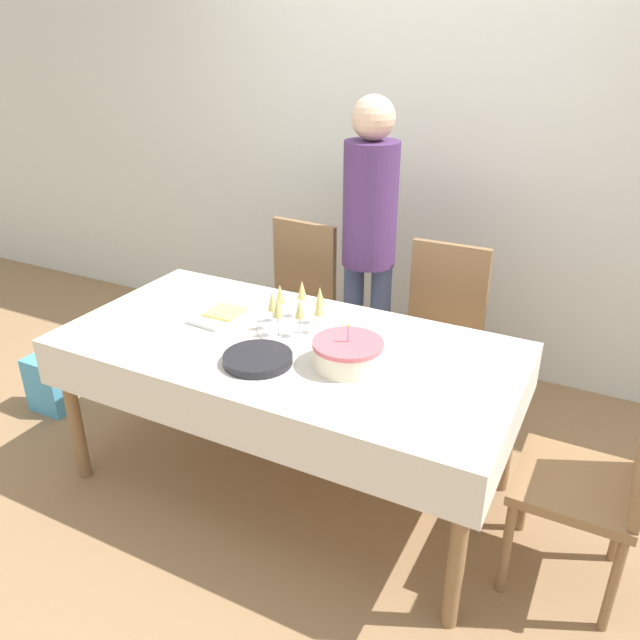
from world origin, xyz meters
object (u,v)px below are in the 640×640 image
(dining_chair_right_end, at_px, (606,471))
(person_standing, at_px, (370,228))
(dining_chair_far_right, at_px, (439,331))
(plate_stack_main, at_px, (258,359))
(dining_chair_far_left, at_px, (294,301))
(birthday_cake, at_px, (348,354))
(gift_bag, at_px, (49,385))
(champagne_tray, at_px, (296,311))

(dining_chair_right_end, relative_size, person_standing, 0.58)
(dining_chair_far_right, distance_m, plate_stack_main, 1.12)
(plate_stack_main, xyz_separation_m, person_standing, (0.00, 1.08, 0.24))
(dining_chair_far_left, bearing_deg, person_standing, 10.27)
(dining_chair_far_left, relative_size, birthday_cake, 3.47)
(dining_chair_far_left, relative_size, person_standing, 0.58)
(plate_stack_main, bearing_deg, dining_chair_far_right, 66.67)
(birthday_cake, distance_m, person_standing, 1.02)
(birthday_cake, xyz_separation_m, person_standing, (-0.32, 0.94, 0.21))
(dining_chair_right_end, height_order, person_standing, person_standing)
(birthday_cake, height_order, plate_stack_main, birthday_cake)
(dining_chair_far_left, xyz_separation_m, gift_bag, (-1.05, -0.88, -0.37))
(plate_stack_main, bearing_deg, dining_chair_right_end, 9.11)
(person_standing, bearing_deg, dining_chair_far_right, -9.78)
(dining_chair_right_end, relative_size, plate_stack_main, 3.49)
(dining_chair_right_end, distance_m, person_standing, 1.63)
(birthday_cake, relative_size, person_standing, 0.17)
(dining_chair_far_left, distance_m, gift_bag, 1.42)
(person_standing, bearing_deg, plate_stack_main, -90.15)
(dining_chair_right_end, height_order, birthday_cake, dining_chair_right_end)
(dining_chair_far_left, distance_m, birthday_cake, 1.17)
(birthday_cake, distance_m, champagne_tray, 0.39)
(birthday_cake, bearing_deg, champagne_tray, 150.29)
(dining_chair_far_right, relative_size, dining_chair_right_end, 1.00)
(birthday_cake, height_order, champagne_tray, champagne_tray)
(dining_chair_far_left, height_order, dining_chair_right_end, same)
(champagne_tray, bearing_deg, plate_stack_main, -87.27)
(dining_chair_right_end, distance_m, champagne_tray, 1.34)
(dining_chair_right_end, distance_m, gift_bag, 2.78)
(plate_stack_main, height_order, gift_bag, plate_stack_main)
(dining_chair_far_right, height_order, plate_stack_main, dining_chair_far_right)
(dining_chair_right_end, bearing_deg, dining_chair_far_left, 154.76)
(dining_chair_far_left, distance_m, dining_chair_right_end, 1.88)
(dining_chair_right_end, bearing_deg, champagne_tray, 174.44)
(dining_chair_far_right, height_order, champagne_tray, dining_chair_far_right)
(birthday_cake, bearing_deg, dining_chair_far_right, 82.62)
(champagne_tray, distance_m, person_standing, 0.77)
(dining_chair_far_left, bearing_deg, gift_bag, -140.15)
(plate_stack_main, bearing_deg, dining_chair_far_left, 112.11)
(dining_chair_far_left, relative_size, champagne_tray, 2.83)
(birthday_cake, bearing_deg, plate_stack_main, -156.40)
(champagne_tray, xyz_separation_m, plate_stack_main, (0.02, -0.33, -0.07))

